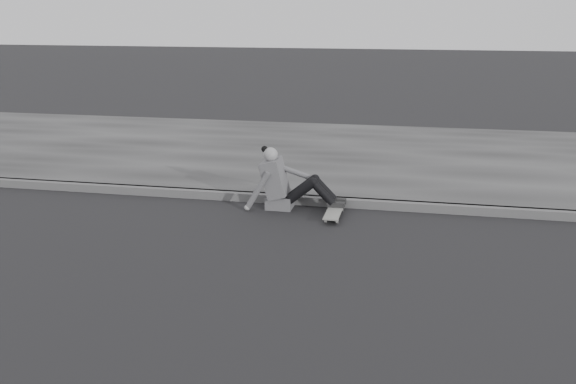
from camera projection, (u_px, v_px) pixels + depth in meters
name	position (u px, v px, depth m)	size (l,w,h in m)	color
ground	(484.00, 292.00, 6.33)	(80.00, 80.00, 0.00)	black
curb	(467.00, 210.00, 8.74)	(24.00, 0.16, 0.12)	#535353
sidewalk	(457.00, 160.00, 11.58)	(24.00, 6.00, 0.12)	#393939
skateboard	(334.00, 212.00, 8.61)	(0.20, 0.78, 0.09)	#A6A6A0
seated_woman	(284.00, 183.00, 8.90)	(1.38, 0.46, 0.88)	#575659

